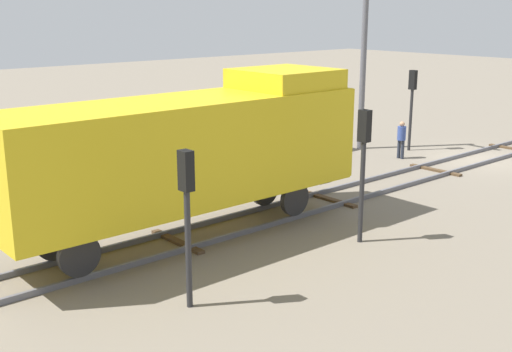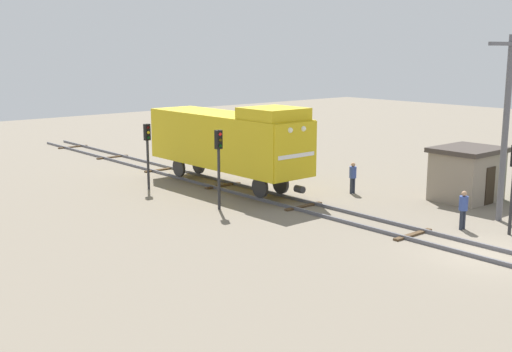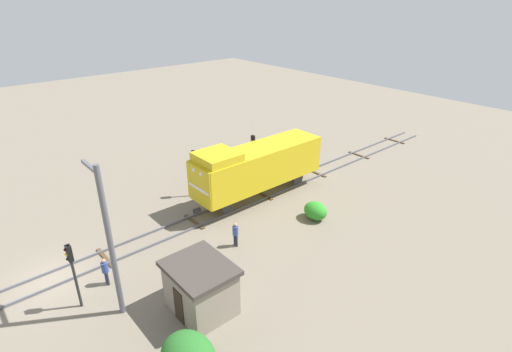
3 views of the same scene
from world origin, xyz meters
TOP-DOWN VIEW (x-y plane):
  - ground_plane at (0.00, 0.00)m, footprint 116.72×116.72m
  - railway_track at (0.00, 0.00)m, footprint 2.40×77.81m
  - locomotive at (0.00, 15.63)m, footprint 2.90×11.60m
  - traffic_signal_near at (3.20, 0.69)m, footprint 0.32×0.34m
  - traffic_signal_mid at (-3.40, 12.11)m, footprint 0.32×0.34m
  - traffic_signal_far at (-3.60, 18.29)m, footprint 0.32×0.34m
  - worker_near_track at (2.40, 2.43)m, footprint 0.38×0.38m
  - worker_by_signal at (4.20, 10.21)m, footprint 0.38×0.38m
  - catenary_mast at (4.94, 2.17)m, footprint 1.94×0.28m
  - relay_hut at (7.50, 5.39)m, footprint 3.50×2.90m
  - bush_near at (5.28, 16.67)m, footprint 1.78×1.46m

SIDE VIEW (x-z plane):
  - ground_plane at x=0.00m, z-range 0.00..0.00m
  - railway_track at x=0.00m, z-range -0.01..0.15m
  - bush_near at x=5.28m, z-range 0.00..1.30m
  - worker_near_track at x=2.40m, z-range 0.15..1.85m
  - worker_by_signal at x=4.20m, z-range 0.15..1.85m
  - relay_hut at x=7.50m, z-range 0.02..2.76m
  - traffic_signal_far at x=-3.60m, z-range 0.73..4.38m
  - traffic_signal_near at x=3.20m, z-range 0.76..4.57m
  - traffic_signal_mid at x=-3.40m, z-range 0.77..4.65m
  - locomotive at x=0.00m, z-range 0.47..5.07m
  - catenary_mast at x=4.94m, z-range 0.25..8.53m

